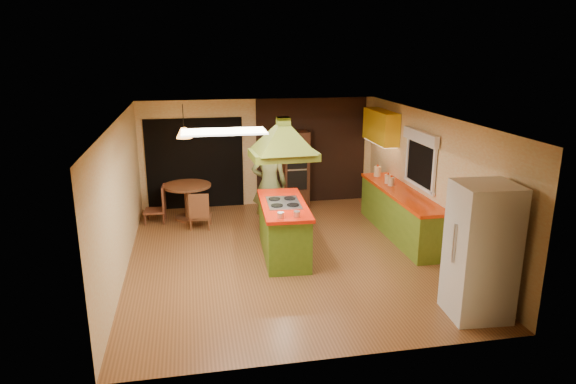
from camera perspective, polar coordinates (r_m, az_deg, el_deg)
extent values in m
plane|color=brown|center=(9.38, -0.38, -7.05)|extent=(6.50, 6.50, 0.00)
plane|color=beige|center=(12.09, -3.20, 4.39)|extent=(5.50, 0.00, 5.50)
plane|color=beige|center=(5.98, 5.33, -7.92)|extent=(5.50, 0.00, 5.50)
plane|color=beige|center=(8.90, -18.07, -0.58)|extent=(0.00, 6.50, 6.50)
plane|color=beige|center=(9.82, 15.59, 1.12)|extent=(0.00, 6.50, 6.50)
plane|color=silver|center=(8.71, -0.41, 8.27)|extent=(6.50, 6.50, 0.00)
cube|color=#381E14|center=(12.29, 2.61, 4.59)|extent=(2.64, 0.03, 2.50)
cube|color=black|center=(12.01, -10.29, 3.10)|extent=(2.20, 0.03, 2.10)
cube|color=olive|center=(10.45, 12.35, -2.47)|extent=(0.58, 3.00, 0.86)
cube|color=#E53807|center=(10.32, 12.50, -0.04)|extent=(0.62, 3.05, 0.06)
cube|color=yellow|center=(11.59, 10.27, 7.18)|extent=(0.34, 1.40, 0.70)
cube|color=black|center=(10.09, 14.57, 3.34)|extent=(0.03, 1.16, 0.96)
cube|color=white|center=(9.98, 14.50, 5.96)|extent=(0.10, 1.35, 0.22)
cube|color=white|center=(7.40, -7.16, 6.67)|extent=(1.20, 0.60, 0.03)
cube|color=#568120|center=(9.25, -0.49, -4.32)|extent=(0.83, 1.91, 0.92)
cube|color=red|center=(9.10, -0.50, -1.43)|extent=(0.90, 2.00, 0.06)
cube|color=silver|center=(9.08, -0.50, -1.20)|extent=(0.61, 0.85, 0.02)
cube|color=#596619|center=(8.87, -0.51, 4.15)|extent=(1.16, 0.86, 0.13)
pyramid|color=#596619|center=(8.78, -0.52, 7.42)|extent=(1.16, 0.86, 0.45)
cube|color=#596619|center=(8.77, -0.52, 7.88)|extent=(0.22, 0.22, 0.13)
imported|color=#525B30|center=(10.34, -2.10, 0.85)|extent=(0.76, 0.55, 1.95)
cube|color=silver|center=(7.53, 20.66, -6.19)|extent=(0.84, 0.80, 1.92)
cube|color=#4A2717|center=(12.00, 0.73, 2.57)|extent=(0.62, 0.61, 1.78)
cube|color=black|center=(11.65, 1.04, 3.67)|extent=(0.46, 0.05, 0.45)
cube|color=black|center=(11.77, 1.02, 1.29)|extent=(0.46, 0.05, 0.45)
cylinder|color=brown|center=(11.31, -11.16, 0.69)|extent=(1.03, 1.03, 0.05)
cylinder|color=brown|center=(11.41, -11.07, -1.06)|extent=(0.14, 0.14, 0.72)
cylinder|color=brown|center=(11.52, -10.97, -2.78)|extent=(0.58, 0.58, 0.05)
cone|color=#FF9E3F|center=(11.07, -11.48, 6.45)|extent=(0.35, 0.35, 0.22)
cylinder|color=#FFF5CD|center=(11.36, 9.91, 2.28)|extent=(0.19, 0.19, 0.22)
cylinder|color=beige|center=(10.81, 11.04, 1.43)|extent=(0.17, 0.17, 0.18)
cylinder|color=beige|center=(10.64, 11.40, 1.17)|extent=(0.14, 0.14, 0.17)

